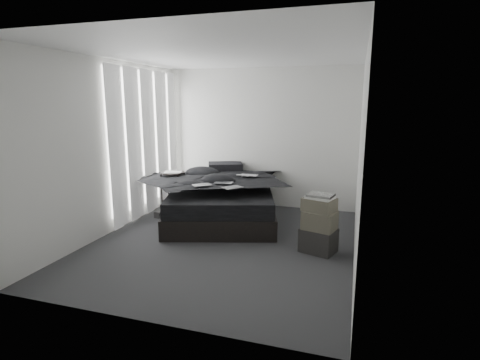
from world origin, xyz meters
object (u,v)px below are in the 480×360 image
(side_stand, at_px, (173,193))
(box_lower, at_px, (318,240))
(laptop, at_px, (246,171))
(bed, at_px, (222,210))

(side_stand, distance_m, box_lower, 2.85)
(laptop, xyz_separation_m, side_stand, (-1.31, -0.15, -0.44))
(laptop, bearing_deg, box_lower, -39.41)
(bed, relative_size, side_stand, 2.97)
(laptop, distance_m, side_stand, 1.39)
(bed, bearing_deg, side_stand, 161.95)
(bed, distance_m, laptop, 0.79)
(laptop, relative_size, box_lower, 0.83)
(side_stand, bearing_deg, laptop, 6.63)
(bed, bearing_deg, box_lower, -46.44)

